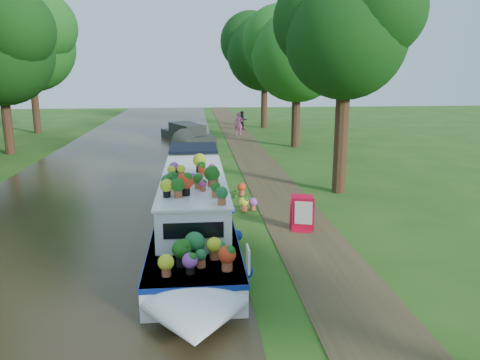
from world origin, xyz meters
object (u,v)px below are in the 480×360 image
second_boat (187,134)px  pedestrian_dark (242,120)px  plant_boat (194,209)px  pedestrian_pink (239,124)px  sandwich_board (302,215)px

second_boat → pedestrian_dark: 7.81m
pedestrian_dark → plant_boat: bearing=-102.5°
plant_boat → pedestrian_pink: bearing=81.3°
plant_boat → pedestrian_pink: size_ratio=7.51×
pedestrian_pink → sandwich_board: bearing=-95.9°
second_boat → pedestrian_dark: (4.65, 6.27, 0.30)m
plant_boat → pedestrian_dark: bearing=81.0°
sandwich_board → pedestrian_pink: pedestrian_pink is taller
sandwich_board → pedestrian_pink: (0.11, 22.76, 0.39)m
pedestrian_pink → second_boat: bearing=-149.6°
second_boat → pedestrian_dark: size_ratio=4.46×
pedestrian_pink → pedestrian_dark: 3.42m
plant_boat → pedestrian_dark: 26.51m
second_boat → pedestrian_dark: pedestrian_dark is taller
pedestrian_pink → pedestrian_dark: pedestrian_pink is taller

